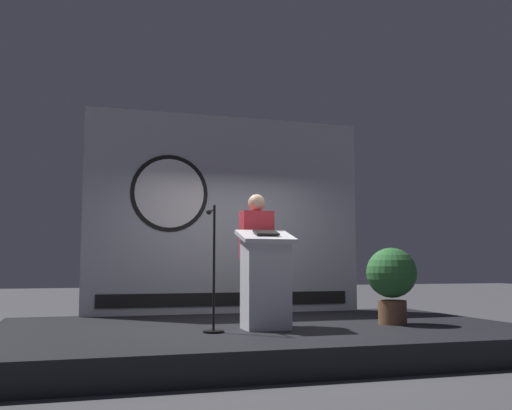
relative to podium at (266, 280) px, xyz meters
name	(u,v)px	position (x,y,z in m)	size (l,w,h in m)	color
ground_plane	(262,350)	(0.09, 0.43, -0.87)	(40.00, 40.00, 0.00)	#4C4C51
stage_platform	(262,338)	(0.09, 0.43, -0.72)	(6.40, 4.00, 0.30)	black
banner_display	(226,214)	(0.06, 2.27, 0.98)	(4.41, 0.12, 3.11)	#B2B7C1
podium	(266,280)	(0.00, 0.00, 0.00)	(0.64, 0.50, 1.18)	silver
speaker_person	(257,258)	(0.03, 0.48, 0.27)	(0.40, 0.26, 1.65)	black
microphone_stand	(213,288)	(-0.66, -0.11, -0.08)	(0.24, 0.46, 1.43)	black
potted_plant	(392,278)	(1.72, 0.09, 0.02)	(0.64, 0.64, 0.97)	brown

